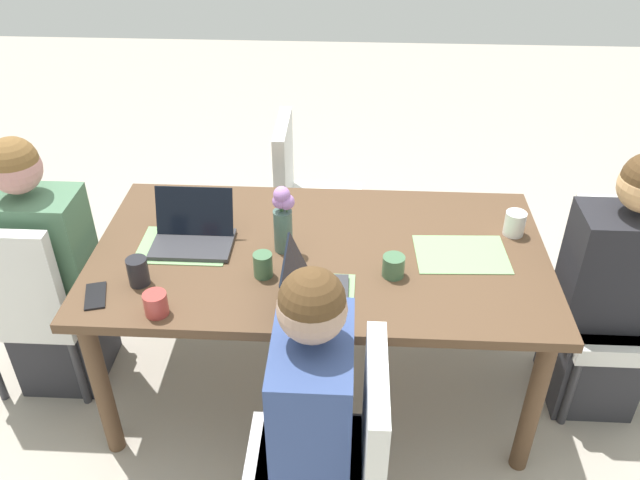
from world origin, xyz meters
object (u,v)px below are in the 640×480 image
Objects in this scene: chair_head_left_left_far at (29,297)px; chair_near_left_near at (335,459)px; chair_far_right_near at (306,194)px; coffee_mug_near_left at (138,271)px; coffee_mug_centre_right at (515,223)px; person_head_left_left_far at (49,281)px; coffee_mug_centre_left at (393,266)px; laptop_near_left_near at (311,296)px; coffee_mug_far_left at (156,304)px; coffee_mug_near_right at (263,265)px; laptop_head_left_left_far at (193,233)px; dining_table at (320,266)px; person_near_left_near at (313,437)px; phone_black at (96,296)px; flower_vase at (283,216)px; chair_head_right_left_mid at (615,295)px; person_head_right_left_mid at (608,301)px.

chair_near_left_near is at bearing -29.41° from chair_head_left_left_far.
coffee_mug_near_left is (-0.54, -1.10, 0.29)m from chair_far_right_near.
coffee_mug_centre_right is at bearing -37.01° from chair_far_right_near.
chair_near_left_near is 1.00× the size of chair_far_right_near.
person_head_left_left_far is 14.16× the size of coffee_mug_centre_left.
laptop_near_left_near is 3.74× the size of coffee_mug_far_left.
coffee_mug_near_right is at bearing 34.58° from coffee_mug_far_left.
laptop_head_left_left_far is at bearing 146.68° from coffee_mug_near_right.
person_head_left_left_far is at bearing 146.97° from chair_near_left_near.
coffee_mug_far_left is at bearing -143.16° from dining_table.
person_near_left_near reaches higher than phone_black.
flower_vase is 0.22m from coffee_mug_near_right.
dining_table is 0.82m from coffee_mug_centre_right.
chair_far_right_near is at bearing 94.97° from laptop_near_left_near.
person_head_left_left_far is at bearing 163.15° from laptop_near_left_near.
laptop_near_left_near is (0.50, -0.37, -0.00)m from laptop_head_left_left_far.
coffee_mug_near_right is at bearing 139.13° from laptop_near_left_near.
coffee_mug_near_right is at bearing -176.73° from coffee_mug_centre_left.
laptop_near_left_near is (-0.01, -0.34, 0.12)m from dining_table.
laptop_near_left_near is 2.93× the size of coffee_mug_near_left.
coffee_mug_centre_right reaches higher than coffee_mug_far_left.
laptop_head_left_left_far is at bearing 176.14° from flower_vase.
person_head_left_left_far is 1.08m from flower_vase.
coffee_mug_centre_right is at bearing 31.82° from laptop_near_left_near.
person_near_left_near is at bearing -146.06° from chair_head_right_left_mid.
phone_black is (-0.82, 0.41, 0.22)m from person_near_left_near.
coffee_mug_near_left is at bearing -117.86° from laptop_head_left_left_far.
chair_near_left_near is 8.81× the size of coffee_mug_centre_right.
chair_far_right_near reaches higher than dining_table.
coffee_mug_far_left is (-0.57, 0.33, 0.25)m from person_near_left_near.
chair_head_left_left_far is at bearing 176.97° from coffee_mug_centre_left.
chair_head_left_left_far is at bearing 151.22° from person_near_left_near.
person_head_right_left_mid reaches higher than flower_vase.
coffee_mug_near_left reaches higher than coffee_mug_centre_right.
phone_black is at bearing -32.32° from chair_head_left_left_far.
dining_table is at bearing 91.36° from person_near_left_near.
laptop_head_left_left_far reaches higher than chair_near_left_near.
coffee_mug_far_left is (-0.43, -1.26, 0.28)m from chair_far_right_near.
coffee_mug_far_left is at bearing -34.51° from person_head_left_left_far.
coffee_mug_centre_left is (-0.90, -0.15, 0.25)m from person_head_right_left_mid.
dining_table is 1.23m from chair_head_left_left_far.
coffee_mug_near_right is 0.62m from phone_black.
chair_head_left_left_far reaches higher than coffee_mug_centre_left.
chair_head_left_left_far is (-1.22, -0.07, -0.16)m from dining_table.
person_near_left_near is 0.85m from flower_vase.
coffee_mug_centre_left is at bearing 32.78° from laptop_near_left_near.
coffee_mug_near_left is (-0.68, 0.50, 0.27)m from person_near_left_near.
chair_head_right_left_mid is at bearing -29.45° from chair_far_right_near.
person_near_left_near is 0.70m from coffee_mug_centre_left.
coffee_mug_near_left is 0.95m from coffee_mug_centre_left.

